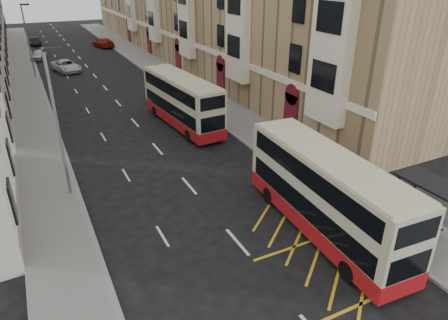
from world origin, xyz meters
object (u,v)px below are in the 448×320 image
street_lamp_near (57,117)px  litter_bin (418,248)px  street_lamp_far (28,37)px  white_van (66,66)px  car_dark (34,42)px  double_decker_front (325,194)px  car_red (103,43)px  pedestrian_mid (419,199)px  pedestrian_far (328,174)px  double_decker_rear (182,101)px  car_silver (39,55)px

street_lamp_near → litter_bin: 18.35m
street_lamp_far → white_van: (3.64, 1.65, -3.93)m
car_dark → double_decker_front: bearing=-91.4°
litter_bin → car_dark: (-11.38, 66.47, -0.05)m
white_van → car_red: bearing=49.3°
street_lamp_near → pedestrian_mid: 18.95m
pedestrian_mid → pedestrian_far: size_ratio=1.07×
street_lamp_near → double_decker_rear: size_ratio=0.78×
street_lamp_far → double_decker_front: (10.39, -39.05, -2.55)m
double_decker_rear → pedestrian_far: (3.56, -13.57, -1.02)m
street_lamp_far → pedestrian_far: (13.23, -36.02, -3.61)m
double_decker_front → pedestrian_far: 4.28m
double_decker_rear → litter_bin: 20.48m
white_van → car_silver: 9.63m
street_lamp_near → double_decker_front: (10.39, -9.05, -2.55)m
car_dark → street_lamp_near: bearing=-101.0°
street_lamp_near → car_dark: size_ratio=2.07×
double_decker_front → car_silver: size_ratio=2.65×
street_lamp_near → white_van: street_lamp_near is taller
pedestrian_mid → pedestrian_far: (-2.27, 4.28, -0.06)m
double_decker_front → litter_bin: (2.31, -3.60, -1.39)m
double_decker_front → pedestrian_far: double_decker_front is taller
litter_bin → car_dark: size_ratio=0.27×
pedestrian_mid → double_decker_front: bearing=149.9°
double_decker_front → car_red: bearing=92.4°
litter_bin → white_van: size_ratio=0.20×
double_decker_front → car_red: size_ratio=2.02×
pedestrian_far → car_silver: 48.50m
street_lamp_far → double_decker_rear: size_ratio=0.78×
double_decker_front → pedestrian_mid: (5.11, -1.25, -0.99)m
pedestrian_mid → car_red: (-4.27, 57.21, -0.34)m
car_silver → double_decker_rear: bearing=-56.9°
double_decker_rear → white_van: bearing=99.6°
car_silver → car_dark: (0.17, 12.87, -0.03)m
street_lamp_far → white_van: street_lamp_far is taller
double_decker_front → pedestrian_far: (2.83, 3.03, -1.05)m
white_van → car_red: car_red is taller
double_decker_front → pedestrian_mid: double_decker_front is taller
street_lamp_near → pedestrian_far: size_ratio=4.55×
car_dark → street_lamp_far: bearing=-102.8°
litter_bin → pedestrian_mid: bearing=39.9°
car_silver → car_dark: car_silver is taller
street_lamp_far → car_silver: bearing=84.0°
double_decker_rear → pedestrian_mid: double_decker_rear is taller
street_lamp_far → double_decker_front: 40.49m
street_lamp_far → white_van: size_ratio=1.57×
pedestrian_far → car_silver: pedestrian_far is taller
double_decker_rear → pedestrian_far: bearing=-79.8°
car_red → car_dark: bearing=-47.0°
car_dark → car_red: car_red is taller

